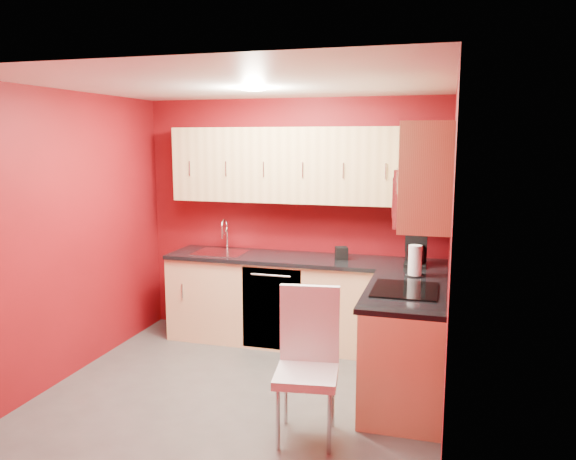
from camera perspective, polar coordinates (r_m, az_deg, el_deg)
The scene contains 21 objects.
floor at distance 4.90m, azimuth -4.46°, elevation -15.95°, with size 3.20×3.20×0.00m, color #4B4946.
ceiling at distance 4.46m, azimuth -4.87°, elevation 14.56°, with size 3.20×3.20×0.00m, color white.
wall_back at distance 5.92m, azimuth 0.48°, elevation 1.13°, with size 3.20×3.20×0.00m, color maroon.
wall_front at distance 3.19m, azimuth -14.27°, elevation -6.17°, with size 3.20×3.20×0.00m, color maroon.
wall_left at distance 5.29m, azimuth -21.08°, elevation -0.46°, with size 3.00×3.00×0.00m, color maroon.
wall_right at distance 4.23m, azimuth 16.09°, elevation -2.49°, with size 3.00×3.00×0.00m, color maroon.
base_cabinets_back at distance 5.76m, azimuth 1.59°, elevation -7.40°, with size 2.80×0.60×0.87m, color #E3BA81.
base_cabinets_right at distance 4.70m, azimuth 11.92°, elevation -11.49°, with size 0.60×1.30×0.87m, color #E3BA81.
countertop_back at distance 5.64m, azimuth 1.57°, elevation -3.01°, with size 2.80×0.63×0.04m, color black.
countertop_right at distance 4.55m, azimuth 11.91°, elevation -6.17°, with size 0.63×1.27×0.04m, color black.
upper_cabinets_back at distance 5.65m, azimuth 1.98°, elevation 6.59°, with size 2.80×0.35×0.75m, color tan.
upper_cabinets_right at distance 4.60m, azimuth 14.27°, elevation 6.51°, with size 0.35×1.55×0.75m.
microwave at distance 4.37m, azimuth 13.63°, elevation 3.42°, with size 0.42×0.76×0.42m.
cooktop at distance 4.51m, azimuth 11.82°, elevation -5.98°, with size 0.50×0.55×0.01m, color black.
sink at distance 5.93m, azimuth -6.84°, elevation -1.93°, with size 0.52×0.42×0.35m.
dishwasher_front at distance 5.56m, azimuth -1.68°, elevation -8.02°, with size 0.60×0.02×0.82m, color black.
downlight at distance 4.74m, azimuth -3.53°, elevation 14.07°, with size 0.20×0.20×0.01m, color white.
coffee_maker at distance 5.34m, azimuth 12.85°, elevation -1.88°, with size 0.20×0.27×0.33m, color black, non-canonical shape.
napkin_holder at distance 5.55m, azimuth 5.46°, elevation -2.36°, with size 0.12×0.12×0.12m, color black, non-canonical shape.
paper_towel at distance 4.97m, azimuth 12.77°, elevation -3.06°, with size 0.15×0.15×0.27m, color white, non-canonical shape.
dining_chair at distance 3.99m, azimuth 1.90°, elevation -13.71°, with size 0.43×0.45×1.06m, color silver, non-canonical shape.
Camera 1 is at (1.58, -4.15, 2.08)m, focal length 35.00 mm.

